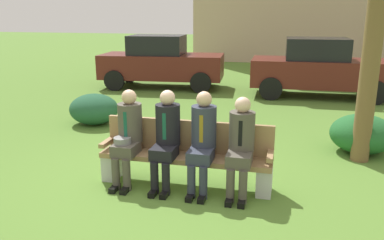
% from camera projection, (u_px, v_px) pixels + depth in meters
% --- Properties ---
extents(ground_plane, '(80.00, 80.00, 0.00)m').
position_uv_depth(ground_plane, '(166.00, 178.00, 5.81)').
color(ground_plane, '#547D2E').
extents(park_bench, '(2.40, 0.44, 0.90)m').
position_uv_depth(park_bench, '(186.00, 154.00, 5.53)').
color(park_bench, '#99754C').
rests_on(park_bench, ground).
extents(seated_man_leftmost, '(0.34, 0.72, 1.33)m').
position_uv_depth(seated_man_leftmost, '(128.00, 132.00, 5.51)').
color(seated_man_leftmost, '#4C473D').
rests_on(seated_man_leftmost, ground).
extents(seated_man_centerleft, '(0.34, 0.72, 1.35)m').
position_uv_depth(seated_man_centerleft, '(166.00, 134.00, 5.38)').
color(seated_man_centerleft, black).
rests_on(seated_man_centerleft, ground).
extents(seated_man_centerright, '(0.34, 0.72, 1.36)m').
position_uv_depth(seated_man_centerright, '(202.00, 137.00, 5.26)').
color(seated_man_centerright, '#2D3342').
rests_on(seated_man_centerright, ground).
extents(seated_man_rightmost, '(0.34, 0.72, 1.31)m').
position_uv_depth(seated_man_rightmost, '(241.00, 142.00, 5.15)').
color(seated_man_rightmost, '#4C473D').
rests_on(seated_man_rightmost, ground).
extents(shrub_near_bench, '(1.07, 0.98, 0.67)m').
position_uv_depth(shrub_near_bench, '(94.00, 109.00, 8.58)').
color(shrub_near_bench, '#235436').
rests_on(shrub_near_bench, ground).
extents(shrub_mid_lawn, '(1.08, 0.99, 0.67)m').
position_uv_depth(shrub_mid_lawn, '(362.00, 134.00, 6.81)').
color(shrub_mid_lawn, '#23622D').
rests_on(shrub_mid_lawn, ground).
extents(parked_car_near, '(4.03, 2.01, 1.68)m').
position_uv_depth(parked_car_near, '(161.00, 62.00, 12.72)').
color(parked_car_near, '#591E19').
rests_on(parked_car_near, ground).
extents(parked_car_far, '(3.94, 1.79, 1.68)m').
position_uv_depth(parked_car_far, '(320.00, 68.00, 11.28)').
color(parked_car_far, '#591E19').
rests_on(parked_car_far, ground).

